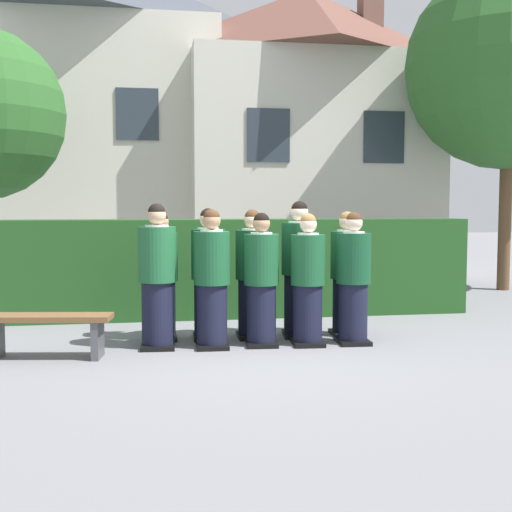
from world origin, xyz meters
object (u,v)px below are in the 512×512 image
at_px(student_front_row_0, 157,279).
at_px(student_rear_row_1, 208,277).
at_px(student_rear_row_2, 252,277).
at_px(student_rear_row_3, 299,272).
at_px(student_rear_row_4, 347,277).
at_px(student_front_row_1, 212,282).
at_px(wooden_bench, 47,327).
at_px(student_front_row_4, 353,281).
at_px(student_front_row_2, 261,283).
at_px(student_front_row_3, 308,283).
at_px(student_rear_row_0, 161,279).

relative_size(student_front_row_0, student_rear_row_1, 1.03).
height_order(student_front_row_0, student_rear_row_2, student_front_row_0).
bearing_deg(student_rear_row_3, student_front_row_0, -167.36).
height_order(student_front_row_0, student_rear_row_3, student_rear_row_3).
distance_m(student_rear_row_1, student_rear_row_4, 1.76).
bearing_deg(student_front_row_1, wooden_bench, -171.64).
xyz_separation_m(student_front_row_1, student_front_row_4, (1.70, -0.04, -0.02)).
relative_size(student_rear_row_4, wooden_bench, 1.10).
xyz_separation_m(student_front_row_0, student_front_row_2, (1.22, -0.06, -0.05)).
xyz_separation_m(student_front_row_3, student_rear_row_0, (-1.72, 0.60, 0.01)).
relative_size(student_rear_row_1, student_rear_row_3, 0.95).
bearing_deg(student_rear_row_2, student_front_row_3, -41.67).
bearing_deg(student_front_row_1, student_rear_row_2, 41.21).
bearing_deg(student_front_row_4, student_front_row_3, 179.50).
distance_m(student_front_row_3, student_rear_row_1, 1.26).
height_order(student_front_row_2, student_rear_row_4, student_rear_row_4).
relative_size(student_front_row_3, student_rear_row_4, 0.99).
xyz_separation_m(student_front_row_3, student_rear_row_4, (0.63, 0.48, 0.01)).
relative_size(student_rear_row_3, student_rear_row_4, 1.08).
xyz_separation_m(student_front_row_0, student_rear_row_1, (0.63, 0.43, -0.03)).
bearing_deg(student_front_row_1, student_front_row_0, 172.47).
distance_m(student_rear_row_0, student_rear_row_1, 0.59).
xyz_separation_m(student_rear_row_1, student_rear_row_4, (1.76, -0.06, -0.02)).
distance_m(student_rear_row_1, student_rear_row_2, 0.55).
xyz_separation_m(student_front_row_0, wooden_bench, (-1.20, -0.35, -0.45)).
bearing_deg(student_front_row_1, student_rear_row_4, 14.20).
distance_m(student_front_row_0, student_front_row_3, 1.77).
xyz_separation_m(student_front_row_1, student_front_row_3, (1.14, -0.04, -0.03)).
bearing_deg(student_rear_row_4, student_rear_row_1, 177.93).
relative_size(student_front_row_2, student_rear_row_4, 0.99).
distance_m(student_front_row_1, student_front_row_3, 1.14).
bearing_deg(student_front_row_1, student_front_row_4, -1.43).
distance_m(student_front_row_0, student_front_row_1, 0.63).
bearing_deg(student_front_row_0, student_rear_row_4, 8.65).
bearing_deg(student_rear_row_0, student_rear_row_2, -3.91).
relative_size(student_front_row_3, wooden_bench, 1.09).
distance_m(student_front_row_3, student_rear_row_3, 0.53).
bearing_deg(wooden_bench, student_front_row_2, 6.88).
xyz_separation_m(student_front_row_2, student_rear_row_0, (-1.17, 0.54, 0.01)).
relative_size(student_rear_row_1, wooden_bench, 1.13).
bearing_deg(student_rear_row_2, student_rear_row_0, 176.09).
xyz_separation_m(student_front_row_2, student_rear_row_2, (-0.04, 0.46, 0.02)).
bearing_deg(student_rear_row_3, wooden_bench, -165.87).
distance_m(student_rear_row_0, wooden_bench, 1.56).
xyz_separation_m(student_front_row_4, student_rear_row_0, (-2.28, 0.60, 0.00)).
xyz_separation_m(student_front_row_4, student_rear_row_3, (-0.55, 0.52, 0.07)).
xyz_separation_m(student_front_row_0, student_rear_row_2, (1.18, 0.40, -0.04)).
distance_m(student_rear_row_0, student_rear_row_3, 1.73).
distance_m(student_front_row_4, wooden_bench, 3.56).
distance_m(student_rear_row_0, student_rear_row_2, 1.13).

